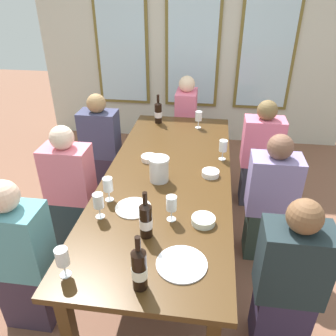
{
  "coord_description": "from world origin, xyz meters",
  "views": [
    {
      "loc": [
        0.31,
        -2.21,
        2.07
      ],
      "look_at": [
        0.0,
        0.01,
        0.79
      ],
      "focal_mm": 35.46,
      "sensor_mm": 36.0,
      "label": 1
    }
  ],
  "objects_px": {
    "wine_bottle_0": "(146,220)",
    "wine_glass_0": "(108,186)",
    "tasting_bowl_2": "(210,173)",
    "wine_glass_3": "(199,117)",
    "tasting_bowl_1": "(149,158)",
    "seated_person_3": "(270,202)",
    "wine_bottle_2": "(158,112)",
    "seated_person_1": "(260,157)",
    "wine_glass_4": "(171,204)",
    "wine_glass_1": "(223,146)",
    "seated_person_5": "(288,283)",
    "tasting_bowl_0": "(203,220)",
    "white_plate_0": "(133,208)",
    "seated_person_2": "(71,191)",
    "metal_pitcher": "(159,169)",
    "wine_glass_5": "(98,201)",
    "seated_person_6": "(186,123)",
    "wine_bottle_1": "(139,269)",
    "dining_table": "(168,181)",
    "white_plate_1": "(182,264)",
    "seated_person_0": "(101,148)",
    "wine_glass_2": "(62,258)",
    "seated_person_4": "(22,260)"
  },
  "relations": [
    {
      "from": "metal_pitcher",
      "to": "seated_person_1",
      "type": "height_order",
      "value": "seated_person_1"
    },
    {
      "from": "wine_bottle_1",
      "to": "wine_glass_2",
      "type": "relative_size",
      "value": 1.85
    },
    {
      "from": "wine_glass_0",
      "to": "seated_person_3",
      "type": "relative_size",
      "value": 0.16
    },
    {
      "from": "wine_glass_4",
      "to": "seated_person_0",
      "type": "height_order",
      "value": "seated_person_0"
    },
    {
      "from": "wine_glass_1",
      "to": "seated_person_6",
      "type": "height_order",
      "value": "seated_person_6"
    },
    {
      "from": "dining_table",
      "to": "seated_person_1",
      "type": "bearing_deg",
      "value": 44.93
    },
    {
      "from": "dining_table",
      "to": "seated_person_2",
      "type": "bearing_deg",
      "value": -177.99
    },
    {
      "from": "white_plate_0",
      "to": "seated_person_2",
      "type": "relative_size",
      "value": 0.22
    },
    {
      "from": "tasting_bowl_1",
      "to": "seated_person_3",
      "type": "bearing_deg",
      "value": -9.52
    },
    {
      "from": "wine_glass_0",
      "to": "wine_glass_5",
      "type": "height_order",
      "value": "same"
    },
    {
      "from": "tasting_bowl_0",
      "to": "wine_glass_1",
      "type": "relative_size",
      "value": 0.86
    },
    {
      "from": "wine_bottle_2",
      "to": "tasting_bowl_0",
      "type": "height_order",
      "value": "wine_bottle_2"
    },
    {
      "from": "wine_glass_1",
      "to": "seated_person_5",
      "type": "relative_size",
      "value": 0.16
    },
    {
      "from": "metal_pitcher",
      "to": "wine_glass_5",
      "type": "bearing_deg",
      "value": -121.55
    },
    {
      "from": "wine_glass_1",
      "to": "seated_person_1",
      "type": "distance_m",
      "value": 0.72
    },
    {
      "from": "wine_bottle_2",
      "to": "seated_person_6",
      "type": "distance_m",
      "value": 0.68
    },
    {
      "from": "wine_bottle_2",
      "to": "seated_person_1",
      "type": "xyz_separation_m",
      "value": [
        1.07,
        -0.24,
        -0.33
      ]
    },
    {
      "from": "wine_glass_2",
      "to": "wine_glass_5",
      "type": "xyz_separation_m",
      "value": [
        0.03,
        0.49,
        0.0
      ]
    },
    {
      "from": "wine_bottle_0",
      "to": "wine_glass_3",
      "type": "distance_m",
      "value": 1.71
    },
    {
      "from": "white_plate_1",
      "to": "seated_person_6",
      "type": "xyz_separation_m",
      "value": [
        -0.21,
        2.53,
        -0.22
      ]
    },
    {
      "from": "wine_glass_0",
      "to": "seated_person_5",
      "type": "height_order",
      "value": "seated_person_5"
    },
    {
      "from": "wine_bottle_1",
      "to": "wine_glass_5",
      "type": "relative_size",
      "value": 1.85
    },
    {
      "from": "white_plate_0",
      "to": "wine_glass_5",
      "type": "height_order",
      "value": "wine_glass_5"
    },
    {
      "from": "wine_bottle_0",
      "to": "wine_glass_0",
      "type": "xyz_separation_m",
      "value": [
        -0.33,
        0.33,
        -0.0
      ]
    },
    {
      "from": "tasting_bowl_2",
      "to": "wine_glass_3",
      "type": "relative_size",
      "value": 0.77
    },
    {
      "from": "white_plate_0",
      "to": "seated_person_1",
      "type": "xyz_separation_m",
      "value": [
        0.98,
        1.29,
        -0.22
      ]
    },
    {
      "from": "wine_bottle_0",
      "to": "seated_person_3",
      "type": "xyz_separation_m",
      "value": [
        0.84,
        0.76,
        -0.33
      ]
    },
    {
      "from": "seated_person_3",
      "to": "seated_person_1",
      "type": "bearing_deg",
      "value": 90.0
    },
    {
      "from": "wine_bottle_1",
      "to": "tasting_bowl_0",
      "type": "height_order",
      "value": "wine_bottle_1"
    },
    {
      "from": "wine_glass_4",
      "to": "wine_glass_3",
      "type": "bearing_deg",
      "value": 87.07
    },
    {
      "from": "seated_person_2",
      "to": "seated_person_4",
      "type": "height_order",
      "value": "same"
    },
    {
      "from": "wine_bottle_0",
      "to": "wine_bottle_1",
      "type": "distance_m",
      "value": 0.38
    },
    {
      "from": "wine_bottle_2",
      "to": "wine_glass_0",
      "type": "height_order",
      "value": "wine_bottle_2"
    },
    {
      "from": "wine_bottle_0",
      "to": "wine_glass_0",
      "type": "bearing_deg",
      "value": 134.98
    },
    {
      "from": "tasting_bowl_1",
      "to": "seated_person_6",
      "type": "height_order",
      "value": "seated_person_6"
    },
    {
      "from": "white_plate_1",
      "to": "tasting_bowl_0",
      "type": "height_order",
      "value": "tasting_bowl_0"
    },
    {
      "from": "wine_glass_1",
      "to": "seated_person_5",
      "type": "height_order",
      "value": "seated_person_5"
    },
    {
      "from": "wine_glass_1",
      "to": "wine_glass_2",
      "type": "relative_size",
      "value": 1.0
    },
    {
      "from": "white_plate_0",
      "to": "seated_person_6",
      "type": "xyz_separation_m",
      "value": [
        0.17,
        2.07,
        -0.22
      ]
    },
    {
      "from": "tasting_bowl_0",
      "to": "wine_glass_4",
      "type": "xyz_separation_m",
      "value": [
        -0.2,
        0.01,
        0.09
      ]
    },
    {
      "from": "wine_glass_5",
      "to": "metal_pitcher",
      "type": "bearing_deg",
      "value": 58.45
    },
    {
      "from": "white_plate_0",
      "to": "seated_person_2",
      "type": "height_order",
      "value": "seated_person_2"
    },
    {
      "from": "tasting_bowl_2",
      "to": "wine_bottle_0",
      "type": "bearing_deg",
      "value": -115.61
    },
    {
      "from": "seated_person_2",
      "to": "seated_person_5",
      "type": "distance_m",
      "value": 1.8
    },
    {
      "from": "tasting_bowl_1",
      "to": "seated_person_0",
      "type": "distance_m",
      "value": 0.89
    },
    {
      "from": "wine_bottle_2",
      "to": "wine_glass_3",
      "type": "relative_size",
      "value": 1.74
    },
    {
      "from": "wine_glass_3",
      "to": "seated_person_1",
      "type": "distance_m",
      "value": 0.74
    },
    {
      "from": "white_plate_0",
      "to": "wine_glass_2",
      "type": "bearing_deg",
      "value": -109.66
    },
    {
      "from": "wine_bottle_0",
      "to": "wine_glass_2",
      "type": "height_order",
      "value": "wine_bottle_0"
    },
    {
      "from": "wine_glass_0",
      "to": "wine_glass_3",
      "type": "xyz_separation_m",
      "value": [
        0.53,
        1.37,
        0.0
      ]
    }
  ]
}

